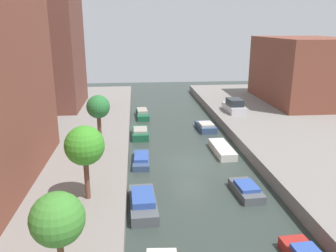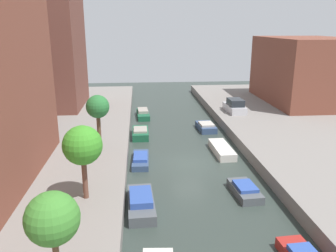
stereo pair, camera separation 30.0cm
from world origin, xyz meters
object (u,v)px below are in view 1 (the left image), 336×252
(moored_boat_left_4, at_px, (140,133))
(moored_boat_right_2, at_px, (246,190))
(low_block_right, at_px, (304,70))
(parked_car, at_px, (234,106))
(apartment_tower_far, at_px, (32,4))
(moored_boat_right_3, at_px, (222,149))
(street_tree_2, at_px, (98,108))
(moored_boat_left_2, at_px, (143,202))
(moored_boat_left_5, at_px, (142,114))
(street_tree_1, at_px, (85,146))
(moored_boat_left_3, at_px, (141,159))
(moored_boat_right_4, at_px, (206,127))
(street_tree_0, at_px, (57,220))

(moored_boat_left_4, bearing_deg, moored_boat_right_2, -62.53)
(low_block_right, relative_size, parked_car, 3.59)
(apartment_tower_far, height_order, parked_car, apartment_tower_far)
(parked_car, height_order, moored_boat_right_3, parked_car)
(parked_car, xyz_separation_m, moored_boat_right_2, (-4.40, -18.63, -1.33))
(street_tree_2, bearing_deg, apartment_tower_far, 117.35)
(moored_boat_right_2, bearing_deg, moored_boat_left_2, -169.71)
(parked_car, bearing_deg, moored_boat_left_5, 168.11)
(street_tree_1, height_order, parked_car, street_tree_1)
(moored_boat_left_3, relative_size, moored_boat_right_4, 1.13)
(moored_boat_left_3, distance_m, moored_boat_right_2, 9.23)
(moored_boat_right_3, bearing_deg, moored_boat_left_5, 117.22)
(street_tree_2, distance_m, moored_boat_left_2, 9.51)
(street_tree_0, xyz_separation_m, street_tree_1, (0.00, 7.38, 0.23))
(street_tree_0, xyz_separation_m, moored_boat_left_3, (3.29, 14.96, -3.73))
(parked_car, bearing_deg, moored_boat_right_3, -110.70)
(apartment_tower_far, xyz_separation_m, street_tree_1, (8.77, -25.03, -9.01))
(parked_car, xyz_separation_m, moored_boat_left_2, (-11.31, -19.88, -1.22))
(parked_car, relative_size, moored_boat_right_2, 1.26)
(moored_boat_left_4, bearing_deg, apartment_tower_far, 139.06)
(street_tree_0, height_order, moored_boat_left_5, street_tree_0)
(moored_boat_right_2, bearing_deg, street_tree_1, -172.04)
(low_block_right, relative_size, moored_boat_left_2, 3.41)
(street_tree_1, distance_m, street_tree_2, 8.08)
(moored_boat_left_2, bearing_deg, street_tree_0, -113.26)
(street_tree_2, bearing_deg, moored_boat_right_3, 6.23)
(low_block_right, distance_m, street_tree_2, 30.37)
(street_tree_0, distance_m, moored_boat_right_2, 13.94)
(street_tree_2, relative_size, parked_car, 1.12)
(low_block_right, relative_size, street_tree_1, 3.34)
(street_tree_0, distance_m, street_tree_2, 15.46)
(low_block_right, distance_m, street_tree_0, 41.03)
(street_tree_1, xyz_separation_m, moored_boat_right_4, (10.39, 16.23, -3.89))
(parked_car, distance_m, moored_boat_right_3, 11.65)
(street_tree_2, distance_m, moored_boat_right_4, 13.87)
(street_tree_0, bearing_deg, moored_boat_left_2, 66.74)
(parked_car, bearing_deg, apartment_tower_far, 167.94)
(parked_car, bearing_deg, moored_boat_left_4, -153.79)
(moored_boat_left_5, relative_size, moored_boat_right_3, 0.97)
(moored_boat_left_5, bearing_deg, street_tree_1, -99.45)
(street_tree_2, height_order, moored_boat_left_2, street_tree_2)
(street_tree_0, distance_m, moored_boat_right_4, 26.05)
(apartment_tower_far, relative_size, moored_boat_left_5, 5.61)
(moored_boat_left_3, xyz_separation_m, moored_boat_right_3, (7.17, 1.64, 0.02))
(low_block_right, xyz_separation_m, moored_boat_left_5, (-21.52, -2.63, -4.79))
(moored_boat_left_4, distance_m, moored_boat_right_3, 8.88)
(street_tree_2, relative_size, moored_boat_right_4, 1.33)
(apartment_tower_far, bearing_deg, moored_boat_right_2, -51.29)
(moored_boat_right_2, bearing_deg, moored_boat_left_5, 107.12)
(street_tree_2, relative_size, moored_boat_left_5, 1.06)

